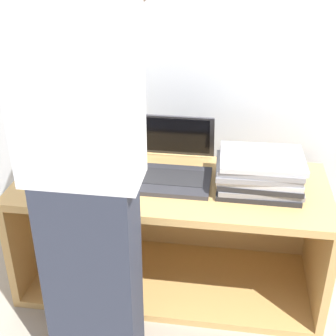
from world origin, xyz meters
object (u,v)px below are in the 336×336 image
Objects in this scene: laptop_stack_right at (260,172)px; laptop_stack_left at (87,167)px; person at (84,167)px; laptop_open at (173,165)px.

laptop_stack_left is at bearing -179.90° from laptop_stack_right.
person reaches higher than laptop_stack_left.
laptop_open reaches higher than laptop_stack_left.
person reaches higher than laptop_open.
person is (0.16, -0.50, 0.27)m from laptop_stack_left.
laptop_stack_left is (-0.39, -0.06, -0.01)m from laptop_open.
laptop_stack_right is (0.78, 0.00, 0.03)m from laptop_stack_left.
person is at bearing -111.79° from laptop_open.
laptop_stack_left is at bearing -170.73° from laptop_open.
laptop_open is 1.06× the size of laptop_stack_right.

